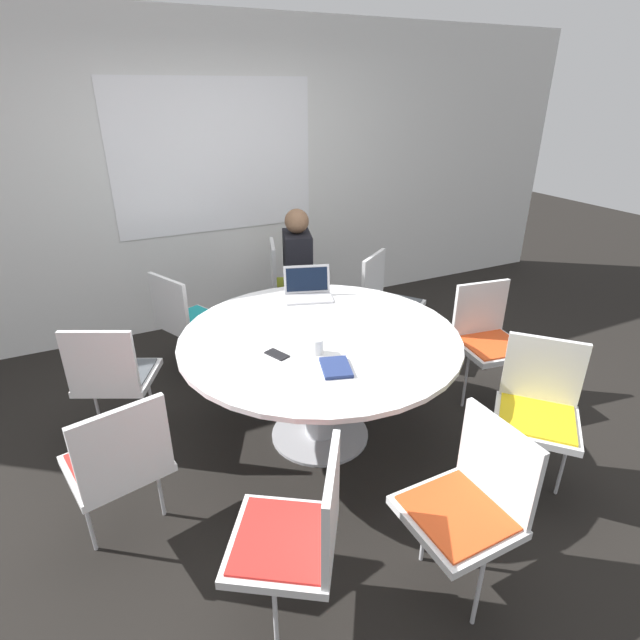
# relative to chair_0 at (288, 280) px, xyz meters

# --- Properties ---
(ground_plane) EXTENTS (16.00, 16.00, 0.00)m
(ground_plane) POSITION_rel_chair_0_xyz_m (-0.42, -1.52, -0.53)
(ground_plane) COLOR black
(wall_back) EXTENTS (8.00, 0.07, 2.70)m
(wall_back) POSITION_rel_chair_0_xyz_m (-0.42, 0.62, 0.83)
(wall_back) COLOR silver
(wall_back) RESTS_ON ground_plane
(conference_table) EXTENTS (1.70, 1.70, 0.75)m
(conference_table) POSITION_rel_chair_0_xyz_m (-0.42, -1.52, 0.08)
(conference_table) COLOR #B7B7BC
(conference_table) RESTS_ON ground_plane
(chair_0) EXTENTS (0.53, 0.55, 0.87)m
(chair_0) POSITION_rel_chair_0_xyz_m (0.00, 0.00, 0.00)
(chair_0) COLOR silver
(chair_0) RESTS_ON ground_plane
(chair_1) EXTENTS (0.56, 0.57, 0.87)m
(chair_1) POSITION_rel_chair_0_xyz_m (-1.01, -0.39, 0.00)
(chair_1) COLOR silver
(chair_1) RESTS_ON ground_plane
(chair_2) EXTENTS (0.58, 0.57, 0.87)m
(chair_2) POSITION_rel_chair_0_xyz_m (-1.59, -1.02, 0.00)
(chair_2) COLOR silver
(chair_2) RESTS_ON ground_plane
(chair_3) EXTENTS (0.52, 0.51, 0.87)m
(chair_3) POSITION_rel_chair_0_xyz_m (-1.64, -1.87, 0.00)
(chair_3) COLOR silver
(chair_3) RESTS_ON ground_plane
(chair_4) EXTENTS (0.59, 0.60, 0.87)m
(chair_4) POSITION_rel_chair_0_xyz_m (-1.05, -2.63, 0.00)
(chair_4) COLOR silver
(chair_4) RESTS_ON ground_plane
(chair_5) EXTENTS (0.43, 0.45, 0.87)m
(chair_5) POSITION_rel_chair_0_xyz_m (-0.33, -2.79, 0.00)
(chair_5) COLOR silver
(chair_5) RESTS_ON ground_plane
(chair_6) EXTENTS (0.61, 0.61, 0.87)m
(chair_6) POSITION_rel_chair_0_xyz_m (0.49, -2.41, 0.00)
(chair_6) COLOR silver
(chair_6) RESTS_ON ground_plane
(chair_7) EXTENTS (0.50, 0.48, 0.87)m
(chair_7) POSITION_rel_chair_0_xyz_m (0.85, -1.63, 0.00)
(chair_7) COLOR silver
(chair_7) RESTS_ON ground_plane
(chair_8) EXTENTS (0.60, 0.60, 0.87)m
(chair_8) POSITION_rel_chair_0_xyz_m (0.59, -0.73, 0.00)
(chair_8) COLOR silver
(chair_8) RESTS_ON ground_plane
(person_0) EXTENTS (0.33, 0.41, 1.22)m
(person_0) POSITION_rel_chair_0_xyz_m (0.01, -0.25, 0.19)
(person_0) COLOR black
(person_0) RESTS_ON ground_plane
(laptop) EXTENTS (0.38, 0.31, 0.21)m
(laptop) POSITION_rel_chair_0_xyz_m (-0.23, -0.94, 0.28)
(laptop) COLOR silver
(laptop) RESTS_ON conference_table
(spiral_notebook) EXTENTS (0.20, 0.24, 0.02)m
(spiral_notebook) POSITION_rel_chair_0_xyz_m (-0.52, -1.92, 0.23)
(spiral_notebook) COLOR navy
(spiral_notebook) RESTS_ON conference_table
(coffee_cup) EXTENTS (0.07, 0.07, 0.09)m
(coffee_cup) POSITION_rel_chair_0_xyz_m (-0.53, -1.72, 0.27)
(coffee_cup) COLOR white
(coffee_cup) RESTS_ON conference_table
(cell_phone) EXTENTS (0.12, 0.16, 0.01)m
(cell_phone) POSITION_rel_chair_0_xyz_m (-0.75, -1.64, 0.23)
(cell_phone) COLOR black
(cell_phone) RESTS_ON conference_table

